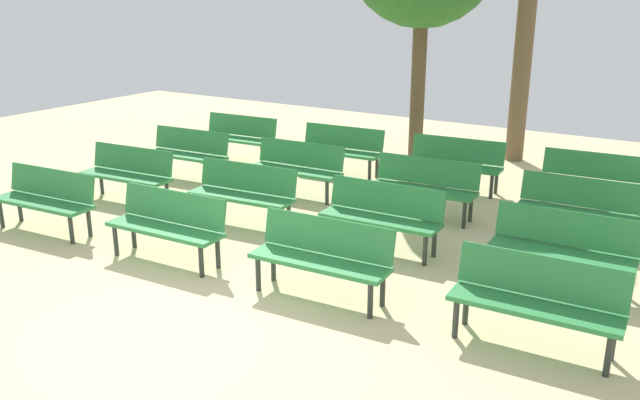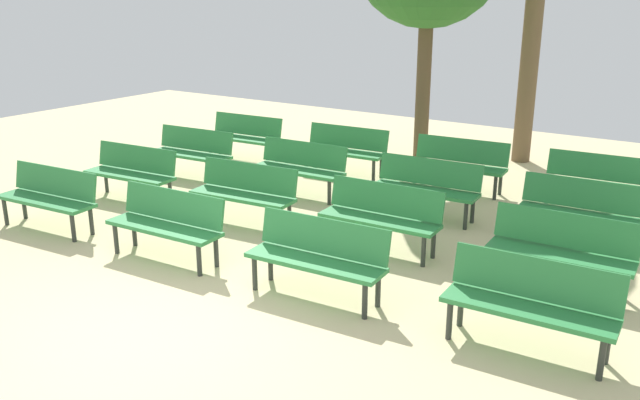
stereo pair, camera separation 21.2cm
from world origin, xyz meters
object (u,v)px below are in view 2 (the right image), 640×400
at_px(bench_r2_c0, 192,150).
at_px(bench_r1_c1, 245,190).
at_px(bench_r0_c3, 531,300).
at_px(bench_r1_c2, 382,213).
at_px(bench_r3_c2, 459,162).
at_px(bench_r0_c0, 49,195).
at_px(bench_r2_c2, 426,185).
at_px(tree_2, 528,75).
at_px(bench_r0_c1, 167,221).
at_px(bench_r0_c2, 318,254).
at_px(bench_r1_c3, 562,247).
at_px(bench_r3_c3, 599,180).
at_px(bench_r2_c1, 300,165).
at_px(bench_r2_c3, 581,209).
at_px(bench_r3_c0, 244,134).
at_px(bench_r1_c0, 132,170).
at_px(bench_r3_c1, 345,147).

bearing_deg(bench_r2_c0, bench_r1_c1, -34.77).
distance_m(bench_r0_c3, bench_r1_c2, 2.78).
bearing_deg(bench_r3_c2, bench_r1_c1, -124.91).
height_order(bench_r0_c0, bench_r2_c2, same).
height_order(bench_r2_c0, tree_2, tree_2).
distance_m(bench_r0_c1, bench_r0_c2, 2.20).
distance_m(bench_r0_c2, tree_2, 7.43).
bearing_deg(bench_r1_c3, bench_r0_c1, -159.85).
bearing_deg(bench_r3_c3, bench_r3_c2, 179.69).
xyz_separation_m(bench_r0_c2, bench_r2_c2, (-0.15, 3.14, 0.00)).
bearing_deg(tree_2, bench_r3_c2, -95.77).
distance_m(bench_r3_c2, tree_2, 2.88).
bearing_deg(bench_r2_c1, bench_r2_c2, 0.36).
relative_size(bench_r0_c1, bench_r2_c1, 1.00).
bearing_deg(bench_r0_c3, bench_r2_c3, 92.38).
bearing_deg(bench_r2_c1, bench_r2_c0, -177.50).
relative_size(bench_r1_c3, bench_r2_c2, 0.99).
distance_m(bench_r3_c0, bench_r3_c2, 4.44).
distance_m(bench_r0_c2, bench_r3_c0, 6.46).
distance_m(bench_r0_c3, bench_r3_c2, 5.25).
xyz_separation_m(bench_r0_c1, bench_r3_c0, (-2.52, 4.55, 0.00)).
bearing_deg(bench_r3_c0, bench_r0_c3, -34.77).
distance_m(bench_r0_c0, tree_2, 8.87).
height_order(bench_r3_c0, tree_2, tree_2).
xyz_separation_m(bench_r0_c0, bench_r2_c2, (4.27, 3.41, 0.00)).
height_order(bench_r2_c0, bench_r3_c3, same).
bearing_deg(bench_r0_c1, bench_r1_c3, 19.76).
height_order(bench_r2_c3, bench_r3_c0, same).
height_order(bench_r3_c0, bench_r3_c2, same).
distance_m(bench_r0_c2, bench_r1_c1, 2.66).
xyz_separation_m(bench_r2_c0, bench_r2_c3, (6.69, 0.38, 0.00)).
xyz_separation_m(bench_r0_c2, tree_2, (-0.01, 7.34, 1.19)).
height_order(bench_r1_c0, bench_r3_c3, same).
distance_m(bench_r1_c2, tree_2, 5.85).
bearing_deg(tree_2, bench_r0_c2, -89.90).
bearing_deg(bench_r0_c2, bench_r0_c3, 0.64).
bearing_deg(bench_r2_c1, tree_2, 58.96).
xyz_separation_m(bench_r2_c1, bench_r3_c2, (2.10, 1.68, 0.00)).
height_order(bench_r1_c3, bench_r3_c3, same).
distance_m(bench_r0_c0, bench_r1_c3, 6.89).
distance_m(bench_r1_c2, bench_r2_c0, 4.73).
relative_size(bench_r0_c3, bench_r1_c0, 0.99).
bearing_deg(bench_r2_c3, bench_r2_c2, -179.98).
relative_size(bench_r2_c3, bench_r3_c2, 0.99).
bearing_deg(bench_r2_c3, bench_r2_c1, 179.97).
height_order(bench_r1_c3, bench_r3_c1, same).
distance_m(bench_r3_c1, tree_2, 3.87).
bearing_deg(bench_r2_c1, bench_r3_c1, 89.80).
xyz_separation_m(bench_r0_c1, bench_r1_c0, (-2.29, 1.45, 0.00)).
relative_size(bench_r1_c0, bench_r2_c3, 1.01).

